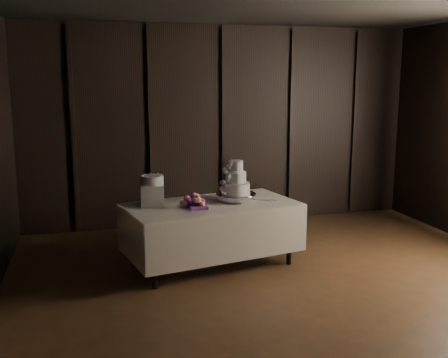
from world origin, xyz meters
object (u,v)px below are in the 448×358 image
(cake_stand, at_px, (236,197))
(wedding_cake, at_px, (234,181))
(box_pedestal, at_px, (153,195))
(display_table, at_px, (212,232))
(small_cake, at_px, (152,180))
(bouquet, at_px, (193,201))

(cake_stand, bearing_deg, wedding_cake, -150.26)
(wedding_cake, bearing_deg, box_pedestal, 163.11)
(display_table, distance_m, small_cake, 0.94)
(bouquet, bearing_deg, small_cake, 155.19)
(wedding_cake, height_order, small_cake, wedding_cake)
(wedding_cake, height_order, box_pedestal, wedding_cake)
(cake_stand, relative_size, box_pedestal, 1.86)
(bouquet, bearing_deg, box_pedestal, 155.19)
(cake_stand, height_order, small_cake, small_cake)
(display_table, bearing_deg, small_cake, 160.88)
(bouquet, bearing_deg, wedding_cake, 17.09)
(cake_stand, relative_size, wedding_cake, 1.21)
(cake_stand, bearing_deg, box_pedestal, 179.04)
(cake_stand, relative_size, bouquet, 1.18)
(bouquet, distance_m, small_cake, 0.53)
(wedding_cake, height_order, bouquet, wedding_cake)
(wedding_cake, bearing_deg, display_table, 176.06)
(small_cake, bearing_deg, cake_stand, -0.96)
(cake_stand, distance_m, bouquet, 0.60)
(bouquet, distance_m, box_pedestal, 0.48)
(display_table, relative_size, box_pedestal, 8.30)
(bouquet, height_order, small_cake, small_cake)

